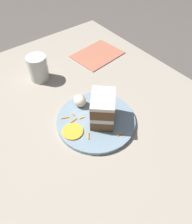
% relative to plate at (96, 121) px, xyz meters
% --- Properties ---
extents(ground_plane, '(6.00, 6.00, 0.00)m').
position_rel_plate_xyz_m(ground_plane, '(-0.06, 0.03, -0.03)').
color(ground_plane, '#4C4742').
rests_on(ground_plane, ground).
extents(dining_table, '(1.35, 0.96, 0.02)m').
position_rel_plate_xyz_m(dining_table, '(-0.06, 0.03, -0.02)').
color(dining_table, gray).
rests_on(dining_table, ground).
extents(plate, '(0.27, 0.27, 0.01)m').
position_rel_plate_xyz_m(plate, '(0.00, 0.00, 0.00)').
color(plate, gray).
rests_on(plate, dining_table).
extents(cake_slice, '(0.13, 0.12, 0.10)m').
position_rel_plate_xyz_m(cake_slice, '(-0.01, -0.02, 0.06)').
color(cake_slice, brown).
rests_on(cake_slice, plate).
extents(cream_dollop, '(0.05, 0.04, 0.04)m').
position_rel_plate_xyz_m(cream_dollop, '(0.09, 0.00, 0.03)').
color(cream_dollop, silver).
rests_on(cream_dollop, plate).
extents(orange_garnish, '(0.07, 0.07, 0.00)m').
position_rel_plate_xyz_m(orange_garnish, '(0.00, 0.09, 0.01)').
color(orange_garnish, orange).
rests_on(orange_garnish, plate).
extents(carrot_shreds_scatter, '(0.18, 0.12, 0.00)m').
position_rel_plate_xyz_m(carrot_shreds_scatter, '(0.01, 0.05, 0.01)').
color(carrot_shreds_scatter, orange).
rests_on(carrot_shreds_scatter, plate).
extents(drinking_glass, '(0.08, 0.08, 0.10)m').
position_rel_plate_xyz_m(drinking_glass, '(0.33, 0.04, 0.04)').
color(drinking_glass, beige).
rests_on(drinking_glass, dining_table).
extents(menu_card, '(0.19, 0.23, 0.00)m').
position_rel_plate_xyz_m(menu_card, '(0.32, -0.25, -0.01)').
color(menu_card, '#B2664C').
rests_on(menu_card, dining_table).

